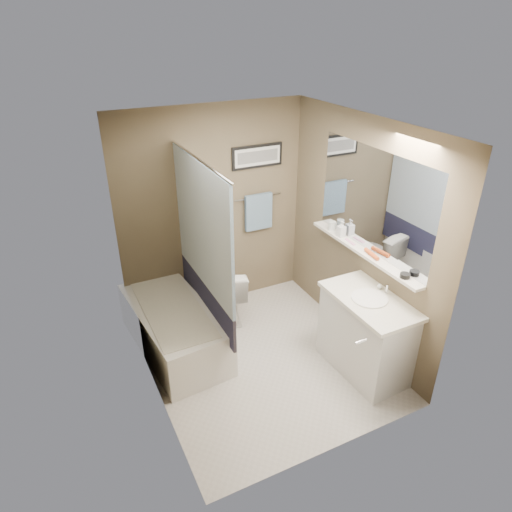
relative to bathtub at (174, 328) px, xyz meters
name	(u,v)px	position (x,y,z in m)	size (l,w,h in m)	color
ground	(262,359)	(0.75, -0.60, -0.25)	(2.50, 2.50, 0.00)	beige
ceiling	(264,128)	(0.75, -0.60, 2.13)	(2.20, 2.50, 0.04)	white
wall_back	(214,212)	(0.75, 0.63, 0.95)	(2.20, 0.04, 2.40)	brown
wall_front	(342,331)	(0.75, -1.83, 0.95)	(2.20, 0.04, 2.40)	brown
wall_left	(148,285)	(-0.33, -0.60, 0.95)	(0.04, 2.50, 2.40)	brown
wall_right	(358,236)	(1.83, -0.60, 0.95)	(0.04, 2.50, 2.40)	brown
tile_surround	(135,279)	(-0.34, -0.10, 0.75)	(0.02, 1.55, 2.00)	#BFB190
curtain_rod	(198,159)	(0.35, -0.10, 1.80)	(0.02, 0.02, 1.55)	silver
curtain_upper	(202,226)	(0.35, -0.10, 1.15)	(0.03, 1.45, 1.28)	white
curtain_lower	(207,298)	(0.35, -0.10, 0.33)	(0.03, 1.45, 0.36)	#242543
mirror	(373,202)	(1.84, -0.75, 1.37)	(0.02, 1.60, 1.00)	silver
shelf	(362,252)	(1.79, -0.75, 0.85)	(0.12, 1.60, 0.03)	silver
towel_bar	(258,197)	(1.30, 0.62, 1.05)	(0.02, 0.02, 0.60)	silver
towel	(259,212)	(1.30, 0.60, 0.87)	(0.34, 0.05, 0.44)	#94BCD8
art_frame	(257,156)	(1.30, 0.64, 1.53)	(0.62, 0.03, 0.26)	black
art_mat	(258,157)	(1.30, 0.62, 1.53)	(0.56, 0.00, 0.20)	white
art_image	(258,157)	(1.30, 0.62, 1.53)	(0.50, 0.00, 0.13)	#595959
door	(399,334)	(1.30, -1.84, 0.75)	(0.80, 0.02, 2.00)	silver
door_handle	(361,342)	(0.97, -1.79, 0.75)	(0.02, 0.02, 0.10)	silver
bathtub	(174,328)	(0.00, 0.00, 0.00)	(0.70, 1.50, 0.50)	silver
tub_rim	(172,308)	(0.00, 0.00, 0.25)	(0.56, 1.36, 0.02)	beige
toilet	(228,292)	(0.74, 0.28, 0.09)	(0.37, 0.66, 0.67)	white
vanity	(366,336)	(1.60, -1.16, 0.15)	(0.50, 0.90, 0.80)	silver
countertop	(370,300)	(1.59, -1.16, 0.57)	(0.54, 0.96, 0.04)	silver
sink_basin	(370,298)	(1.58, -1.16, 0.60)	(0.34, 0.34, 0.01)	white
faucet_spout	(387,289)	(1.78, -1.16, 0.64)	(0.02, 0.02, 0.10)	silver
faucet_knob	(380,286)	(1.78, -1.06, 0.62)	(0.05, 0.05, 0.05)	silver
candle_bowl_near	(405,276)	(1.79, -1.34, 0.89)	(0.09, 0.09, 0.04)	black
hair_brush_front	(372,254)	(1.79, -0.88, 0.89)	(0.04, 0.04, 0.22)	#CC4E1C
pink_comb	(350,242)	(1.79, -0.54, 0.87)	(0.03, 0.16, 0.01)	pink
glass_jar	(332,226)	(1.79, -0.21, 0.92)	(0.08, 0.08, 0.10)	silver
soap_bottle	(341,229)	(1.79, -0.38, 0.95)	(0.08, 0.08, 0.17)	#999999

